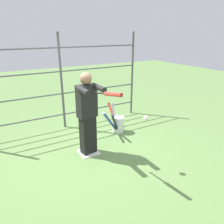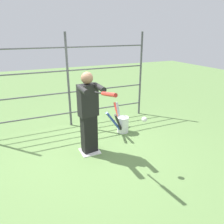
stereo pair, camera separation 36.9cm
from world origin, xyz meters
name	(u,v)px [view 2 (the right image)]	position (x,y,z in m)	size (l,w,h in m)	color
ground_plane	(90,151)	(0.00, 0.00, 0.00)	(24.00, 24.00, 0.00)	#608447
home_plate	(90,151)	(0.00, 0.00, 0.01)	(0.40, 0.40, 0.02)	white
fence_backstop	(68,82)	(0.00, -1.60, 1.24)	(4.49, 0.06, 2.48)	#4C4C51
batter	(89,111)	(0.00, 0.02, 0.95)	(0.45, 0.63, 1.76)	black
baseball_bat_swinging	(107,94)	(-0.02, 0.95, 1.55)	(0.08, 0.81, 0.20)	black
softball_in_flight	(144,119)	(-0.70, 1.02, 1.03)	(0.10, 0.10, 0.10)	white
bat_bucket	(122,123)	(-1.09, -0.60, 0.25)	(0.74, 0.93, 0.77)	white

